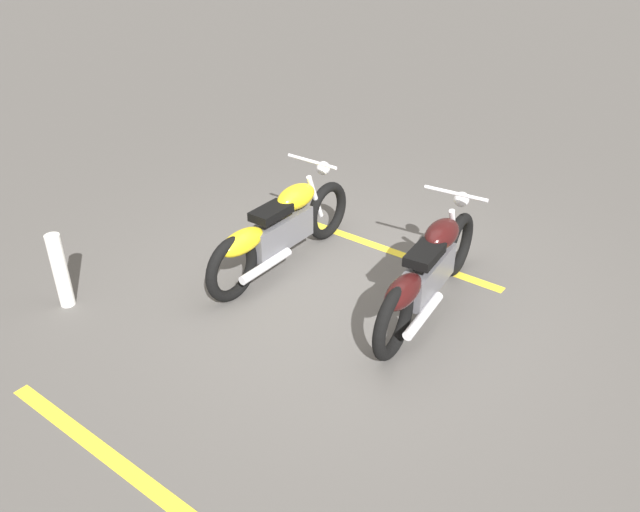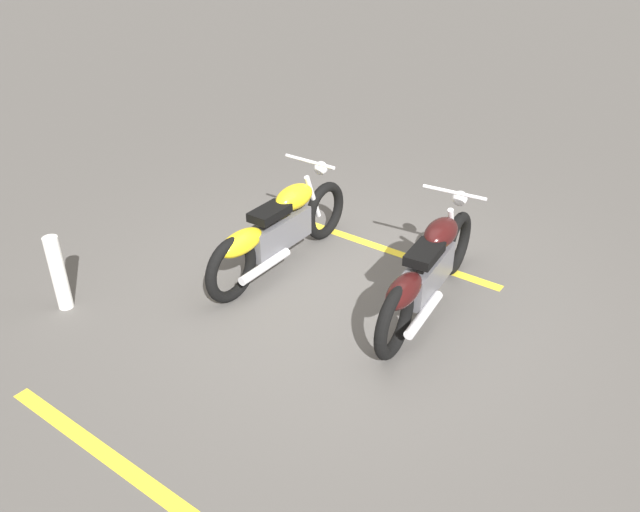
# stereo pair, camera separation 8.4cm
# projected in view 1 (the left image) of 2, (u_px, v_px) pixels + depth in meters

# --- Properties ---
(ground_plane) EXTENTS (60.00, 60.00, 0.00)m
(ground_plane) POSITION_uv_depth(u_px,v_px,m) (344.00, 293.00, 6.28)
(ground_plane) COLOR #514F4C
(motorcycle_bright_foreground) EXTENTS (2.23, 0.62, 1.04)m
(motorcycle_bright_foreground) POSITION_uv_depth(u_px,v_px,m) (280.00, 229.00, 6.47)
(motorcycle_bright_foreground) COLOR black
(motorcycle_bright_foreground) RESTS_ON ground
(motorcycle_dark_foreground) EXTENTS (2.23, 0.62, 1.04)m
(motorcycle_dark_foreground) POSITION_uv_depth(u_px,v_px,m) (428.00, 271.00, 5.75)
(motorcycle_dark_foreground) COLOR black
(motorcycle_dark_foreground) RESTS_ON ground
(bollard_post) EXTENTS (0.14, 0.14, 0.76)m
(bollard_post) POSITION_uv_depth(u_px,v_px,m) (60.00, 271.00, 5.91)
(bollard_post) COLOR white
(bollard_post) RESTS_ON ground
(parking_stripe_near) EXTENTS (0.41, 3.20, 0.01)m
(parking_stripe_near) POSITION_uv_depth(u_px,v_px,m) (370.00, 243.00, 7.14)
(parking_stripe_near) COLOR yellow
(parking_stripe_near) RESTS_ON ground
(parking_stripe_mid) EXTENTS (0.41, 3.20, 0.01)m
(parking_stripe_mid) POSITION_uv_depth(u_px,v_px,m) (150.00, 487.00, 4.24)
(parking_stripe_mid) COLOR yellow
(parking_stripe_mid) RESTS_ON ground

